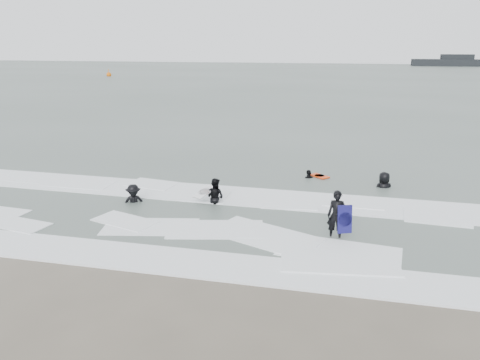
% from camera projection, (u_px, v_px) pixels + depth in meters
% --- Properties ---
extents(ground, '(320.00, 320.00, 0.00)m').
position_uv_depth(ground, '(202.00, 256.00, 14.78)').
color(ground, brown).
rests_on(ground, ground).
extents(sea, '(320.00, 320.00, 0.00)m').
position_uv_depth(sea, '(335.00, 79.00, 89.31)').
color(sea, '#47544C').
rests_on(sea, ground).
extents(surfer_centre, '(0.66, 0.45, 1.74)m').
position_uv_depth(surfer_centre, '(335.00, 239.00, 16.09)').
color(surfer_centre, black).
rests_on(surfer_centre, ground).
extents(surfer_wading, '(0.97, 0.87, 1.66)m').
position_uv_depth(surfer_wading, '(215.00, 204.00, 19.65)').
color(surfer_wading, black).
rests_on(surfer_wading, ground).
extents(surfer_breaker, '(1.26, 1.06, 1.70)m').
position_uv_depth(surfer_breaker, '(134.00, 204.00, 19.62)').
color(surfer_breaker, black).
rests_on(surfer_breaker, ground).
extents(surfer_right_near, '(1.00, 0.83, 1.60)m').
position_uv_depth(surfer_right_near, '(309.00, 179.00, 23.29)').
color(surfer_right_near, black).
rests_on(surfer_right_near, ground).
extents(surfer_right_far, '(1.09, 0.90, 1.92)m').
position_uv_depth(surfer_right_far, '(384.00, 188.00, 21.76)').
color(surfer_right_far, black).
rests_on(surfer_right_far, ground).
extents(surf_foam, '(30.03, 9.06, 0.09)m').
position_uv_depth(surf_foam, '(232.00, 215.00, 18.21)').
color(surf_foam, white).
rests_on(surf_foam, ground).
extents(bodyboards, '(6.48, 8.52, 1.25)m').
position_uv_depth(bodyboards, '(287.00, 193.00, 19.48)').
color(bodyboards, '#110F4A').
rests_on(bodyboards, ground).
extents(buoy, '(1.00, 1.00, 1.65)m').
position_uv_depth(buoy, '(109.00, 75.00, 97.63)').
color(buoy, '#D25A09').
rests_on(buoy, ground).
extents(vessel_horizon, '(26.15, 4.67, 3.55)m').
position_uv_depth(vessel_horizon, '(457.00, 62.00, 143.68)').
color(vessel_horizon, black).
rests_on(vessel_horizon, ground).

